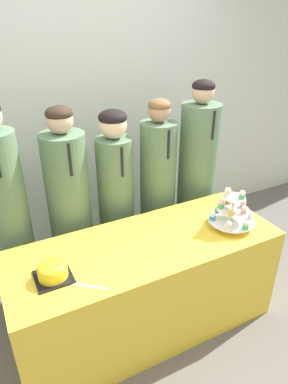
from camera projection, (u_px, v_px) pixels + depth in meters
name	position (u px, v px, depth m)	size (l,w,h in m)	color
ground_plane	(169.00, 359.00, 2.26)	(16.00, 16.00, 0.00)	#605B56
wall_back	(78.00, 104.00, 2.88)	(9.00, 0.06, 2.70)	silver
table	(146.00, 286.00, 2.35)	(1.77, 0.66, 0.73)	yellow
round_cake	(52.00, 270.00, 1.87)	(0.20, 0.20, 0.10)	black
cake_knife	(73.00, 284.00, 1.85)	(0.24, 0.19, 0.01)	silver
cupcake_stand	(231.00, 211.00, 2.31)	(0.31, 0.31, 0.29)	silver
student_0	(10.00, 224.00, 2.32)	(0.28, 0.29, 1.59)	#567556
student_1	(71.00, 215.00, 2.51)	(0.31, 0.31, 1.51)	#567556
student_2	(116.00, 205.00, 2.66)	(0.28, 0.28, 1.45)	#567556
student_3	(158.00, 195.00, 2.81)	(0.29, 0.29, 1.48)	#567556
student_4	(196.00, 180.00, 2.95)	(0.32, 0.32, 1.59)	#567556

